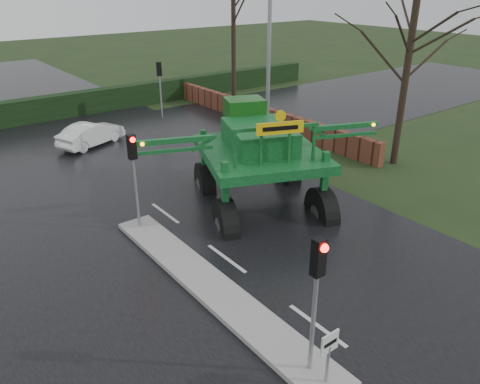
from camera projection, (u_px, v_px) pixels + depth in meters
ground at (317, 326)px, 12.09m from camera, size 140.00×140.00×0.00m
road_main at (141, 196)px, 19.31m from camera, size 14.00×80.00×0.02m
road_cross at (87, 156)px, 23.64m from camera, size 80.00×12.00×0.02m
median_island at (210, 286)px, 13.50m from camera, size 1.20×10.00×0.16m
hedge_row at (38, 110)px, 29.10m from camera, size 44.00×0.90×1.50m
brick_wall at (250, 112)px, 29.20m from camera, size 0.40×20.00×1.20m
keep_left_sign at (329, 350)px, 9.85m from camera, size 0.50×0.07×1.35m
traffic_signal_near at (317, 279)px, 9.57m from camera, size 0.26×0.33×3.52m
traffic_signal_mid at (133, 161)px, 15.70m from camera, size 0.26×0.33×3.52m
traffic_signal_far at (160, 77)px, 29.05m from camera, size 0.26×0.33×3.52m
street_light_right at (265, 28)px, 22.79m from camera, size 3.85×0.30×10.00m
tree_right_near at (409, 53)px, 20.62m from camera, size 5.60×5.60×9.64m
tree_right_far at (233, 6)px, 31.74m from camera, size 7.00×7.00×12.05m
crop_sprayer at (223, 160)px, 16.11m from camera, size 8.80×7.07×5.27m
white_sedan at (93, 145)px, 25.18m from camera, size 3.98×2.60×1.24m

